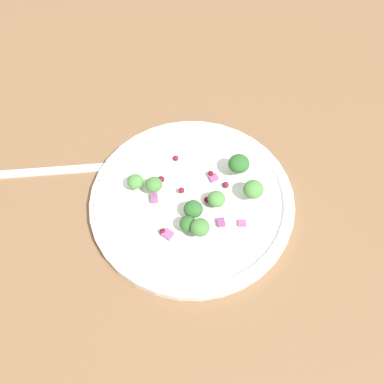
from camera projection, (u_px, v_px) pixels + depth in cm
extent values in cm
cube|color=brown|center=(184.00, 196.00, 58.00)|extent=(180.00, 180.00, 2.00)
cylinder|color=white|center=(192.00, 201.00, 55.69)|extent=(25.74, 25.74, 1.20)
torus|color=white|center=(192.00, 198.00, 55.18)|extent=(24.68, 24.68, 1.00)
cylinder|color=white|center=(192.00, 198.00, 55.10)|extent=(14.93, 14.93, 0.20)
cylinder|color=#9EC684|center=(192.00, 214.00, 53.34)|extent=(0.87, 0.87, 0.87)
ellipsoid|color=#2D6028|center=(192.00, 209.00, 52.46)|extent=(2.33, 2.33, 1.74)
cylinder|color=#9EC684|center=(252.00, 194.00, 54.37)|extent=(0.94, 0.94, 0.94)
ellipsoid|color=#4C843D|center=(253.00, 189.00, 53.42)|extent=(2.51, 2.51, 1.88)
cylinder|color=#8EB77A|center=(202.00, 231.00, 51.45)|extent=(0.85, 0.85, 0.85)
ellipsoid|color=#477A38|center=(203.00, 227.00, 50.58)|extent=(2.27, 2.27, 1.71)
cylinder|color=#9EC684|center=(188.00, 227.00, 52.15)|extent=(0.73, 0.73, 0.73)
ellipsoid|color=#2D6028|center=(188.00, 224.00, 51.41)|extent=(1.96, 1.96, 1.47)
cylinder|color=#8EB77A|center=(216.00, 203.00, 54.17)|extent=(0.82, 0.82, 0.82)
ellipsoid|color=#4C843D|center=(216.00, 199.00, 53.34)|extent=(2.18, 2.18, 1.63)
cylinder|color=#8EB77A|center=(136.00, 186.00, 55.69)|extent=(0.77, 0.77, 0.77)
ellipsoid|color=#4C843D|center=(135.00, 182.00, 54.91)|extent=(2.06, 2.06, 1.54)
cylinder|color=#ADD18E|center=(238.00, 168.00, 56.27)|extent=(1.01, 1.01, 1.01)
ellipsoid|color=#2D6028|center=(238.00, 163.00, 55.25)|extent=(2.69, 2.69, 2.02)
cylinder|color=#ADD18E|center=(155.00, 191.00, 54.57)|extent=(0.78, 0.78, 0.78)
ellipsoid|color=#477A38|center=(154.00, 186.00, 53.78)|extent=(2.09, 2.09, 1.56)
sphere|color=maroon|center=(161.00, 179.00, 56.02)|extent=(0.85, 0.85, 0.85)
sphere|color=maroon|center=(182.00, 190.00, 54.76)|extent=(0.75, 0.75, 0.75)
sphere|color=maroon|center=(163.00, 232.00, 51.94)|extent=(0.80, 0.80, 0.80)
sphere|color=maroon|center=(177.00, 158.00, 57.99)|extent=(0.76, 0.76, 0.76)
sphere|color=maroon|center=(226.00, 185.00, 55.66)|extent=(0.82, 0.82, 0.82)
sphere|color=maroon|center=(211.00, 173.00, 56.31)|extent=(0.73, 0.73, 0.73)
sphere|color=#4C0A14|center=(207.00, 200.00, 54.14)|extent=(0.76, 0.76, 0.76)
cube|color=#843D75|center=(221.00, 222.00, 52.82)|extent=(1.03, 1.12, 0.58)
cube|color=#934C84|center=(213.00, 176.00, 56.47)|extent=(1.24, 1.16, 0.42)
cube|color=#934C84|center=(168.00, 234.00, 51.83)|extent=(1.58, 1.60, 0.56)
cube|color=#934C84|center=(242.00, 223.00, 52.86)|extent=(1.19, 1.10, 0.34)
cube|color=#934C84|center=(154.00, 198.00, 54.38)|extent=(1.03, 1.34, 0.43)
cube|color=silver|center=(50.00, 171.00, 58.64)|extent=(14.98, 3.81, 0.50)
cube|color=silver|center=(119.00, 166.00, 59.10)|extent=(3.96, 2.99, 0.50)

